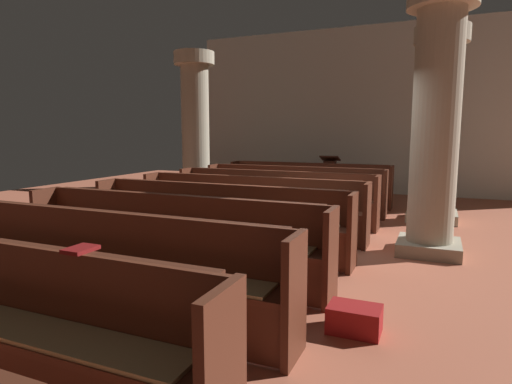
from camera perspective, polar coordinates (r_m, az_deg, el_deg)
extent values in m
plane|color=#AD5B42|center=(6.53, 6.45, -6.92)|extent=(19.20, 19.20, 0.00)
cube|color=beige|center=(12.28, 14.93, 10.42)|extent=(10.00, 0.16, 4.50)
cube|color=#562819|center=(10.09, 6.90, 1.11)|extent=(3.69, 0.38, 0.05)
cube|color=#562819|center=(10.23, 7.18, 2.61)|extent=(3.69, 0.04, 0.45)
cube|color=#492215|center=(10.25, 7.28, 3.84)|extent=(3.55, 0.06, 0.02)
cube|color=#4E2416|center=(10.76, -2.74, 1.59)|extent=(0.06, 0.44, 0.95)
cube|color=#4E2416|center=(9.74, 17.55, 0.55)|extent=(0.06, 0.44, 0.95)
cube|color=#522618|center=(9.96, 6.59, -0.36)|extent=(3.69, 0.03, 0.43)
cube|color=tan|center=(10.07, 6.87, 1.30)|extent=(3.40, 0.32, 0.02)
cube|color=#562819|center=(9.02, 4.89, 0.33)|extent=(3.69, 0.38, 0.05)
cube|color=#562819|center=(9.15, 5.23, 2.00)|extent=(3.69, 0.04, 0.45)
cube|color=#492215|center=(9.17, 5.34, 3.38)|extent=(3.55, 0.06, 0.02)
cube|color=#4E2416|center=(9.76, -5.63, 0.90)|extent=(0.06, 0.44, 0.95)
cube|color=#4E2416|center=(8.63, 16.81, -0.34)|extent=(0.06, 0.44, 0.95)
cube|color=#522618|center=(8.89, 4.52, -1.34)|extent=(3.69, 0.03, 0.43)
cube|color=tan|center=(9.00, 4.85, 0.53)|extent=(3.40, 0.32, 0.02)
cube|color=#562819|center=(7.96, 2.34, -0.68)|extent=(3.69, 0.38, 0.05)
cube|color=#562819|center=(8.09, 2.77, 1.24)|extent=(3.69, 0.04, 0.45)
cube|color=#492215|center=(8.11, 2.90, 2.80)|extent=(3.55, 0.06, 0.02)
cube|color=#4E2416|center=(8.80, -9.16, 0.06)|extent=(0.06, 0.44, 0.95)
cube|color=#4E2416|center=(7.52, 15.85, -1.49)|extent=(0.06, 0.44, 0.95)
cube|color=#522618|center=(7.84, 1.88, -2.58)|extent=(3.69, 0.03, 0.43)
cube|color=tan|center=(7.94, 2.29, -0.45)|extent=(3.40, 0.32, 0.02)
cube|color=#562819|center=(6.93, -0.97, -1.98)|extent=(3.69, 0.38, 0.05)
cube|color=#562819|center=(7.04, -0.42, 0.24)|extent=(3.69, 0.05, 0.45)
cube|color=#492215|center=(7.06, -0.27, 2.03)|extent=(3.55, 0.06, 0.02)
cube|color=#4E2416|center=(7.87, -13.55, -0.99)|extent=(0.06, 0.44, 0.95)
cube|color=#4E2416|center=(6.41, 14.55, -3.05)|extent=(0.06, 0.44, 0.95)
cube|color=#522618|center=(6.82, -1.57, -4.19)|extent=(3.69, 0.03, 0.43)
cube|color=tan|center=(6.91, -1.04, -1.72)|extent=(3.40, 0.32, 0.02)
cube|color=#562819|center=(5.93, -5.43, -3.71)|extent=(3.69, 0.38, 0.05)
cube|color=#562819|center=(6.04, -4.71, -1.10)|extent=(3.69, 0.04, 0.45)
cube|color=#492215|center=(6.05, -4.52, 1.00)|extent=(3.55, 0.06, 0.02)
cube|color=#4E2416|center=(7.01, -19.05, -2.30)|extent=(0.06, 0.44, 0.95)
cube|color=#4E2416|center=(5.32, 12.72, -5.24)|extent=(0.06, 0.44, 0.95)
cube|color=#522618|center=(5.84, -6.22, -6.32)|extent=(3.69, 0.03, 0.43)
cube|color=tan|center=(5.91, -5.53, -3.41)|extent=(3.40, 0.32, 0.02)
cube|color=#562819|center=(5.00, -11.66, -6.08)|extent=(3.69, 0.38, 0.05)
cube|color=#562819|center=(5.08, -10.66, -2.94)|extent=(3.69, 0.04, 0.45)
cube|color=#492215|center=(5.08, -10.43, -0.45)|extent=(3.55, 0.06, 0.02)
cube|color=#4E2416|center=(6.24, -26.02, -3.92)|extent=(0.06, 0.44, 0.95)
cube|color=#4E2416|center=(4.25, 9.91, -8.55)|extent=(0.06, 0.44, 0.95)
cube|color=#522618|center=(4.92, -12.75, -9.22)|extent=(3.69, 0.03, 0.43)
cube|color=tan|center=(4.97, -11.80, -5.74)|extent=(3.40, 0.32, 0.02)
cube|color=#562819|center=(4.15, -20.67, -9.34)|extent=(3.69, 0.38, 0.05)
cube|color=#562819|center=(4.21, -19.26, -5.54)|extent=(3.69, 0.04, 0.45)
cube|color=#492215|center=(4.20, -18.96, -2.52)|extent=(3.55, 0.06, 0.02)
cube|color=#4E2416|center=(3.21, 5.15, -13.98)|extent=(0.06, 0.44, 0.95)
cube|color=#522618|center=(4.11, -22.22, -13.12)|extent=(3.69, 0.03, 0.43)
cube|color=tan|center=(4.13, -20.89, -8.95)|extent=(3.40, 0.32, 0.02)
cube|color=#4E2416|center=(2.28, -4.49, -23.87)|extent=(0.06, 0.44, 0.95)
cube|color=#9F967E|center=(8.83, 22.35, -2.95)|extent=(0.90, 0.90, 0.18)
cylinder|color=#ADA389|center=(8.69, 22.92, 7.66)|extent=(0.66, 0.66, 3.08)
cylinder|color=#B6AB90|center=(8.86, 23.55, 18.64)|extent=(0.96, 0.96, 0.30)
cube|color=#9F967E|center=(10.71, -7.89, -0.59)|extent=(0.90, 0.90, 0.18)
cylinder|color=#ADA389|center=(10.59, -8.06, 8.16)|extent=(0.66, 0.66, 3.08)
cylinder|color=#B6AB90|center=(10.73, -8.25, 17.22)|extent=(0.96, 0.96, 0.30)
cube|color=#9F967E|center=(6.46, 22.01, -6.80)|extent=(0.83, 0.83, 0.18)
cylinder|color=#ADA389|center=(6.27, 22.79, 7.78)|extent=(0.61, 0.61, 3.08)
cube|color=#411E13|center=(11.23, 9.73, -0.54)|extent=(0.45, 0.45, 0.06)
cube|color=#4C2316|center=(11.17, 9.78, 1.72)|extent=(0.28, 0.28, 0.95)
cube|color=#502518|center=(11.13, 9.85, 4.46)|extent=(0.48, 0.35, 0.15)
cube|color=maroon|center=(2.85, -22.35, -7.08)|extent=(0.14, 0.19, 0.03)
cube|color=maroon|center=(3.85, 12.98, -16.17)|extent=(0.44, 0.30, 0.23)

